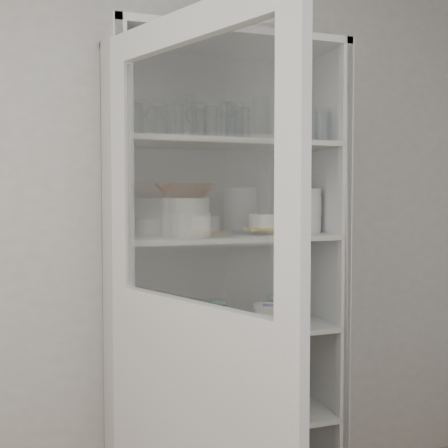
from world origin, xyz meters
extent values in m
cube|color=beige|center=(0.00, 1.50, 1.30)|extent=(3.60, 0.02, 2.60)
cube|color=beige|center=(-0.28, 1.27, 1.05)|extent=(0.03, 0.45, 2.10)
cube|color=beige|center=(0.68, 1.27, 1.05)|extent=(0.03, 0.45, 2.10)
cube|color=#989897|center=(0.20, 1.49, 1.05)|extent=(1.00, 0.03, 2.10)
cube|color=beige|center=(0.20, 1.27, 2.08)|extent=(1.00, 0.45, 0.03)
cube|color=beige|center=(0.20, 1.26, 0.45)|extent=(0.94, 0.42, 0.02)
cube|color=beige|center=(0.20, 1.26, 0.85)|extent=(0.94, 0.42, 0.02)
cube|color=beige|center=(0.20, 1.26, 1.25)|extent=(0.94, 0.42, 0.02)
cube|color=beige|center=(0.20, 1.26, 1.65)|extent=(0.94, 0.42, 0.02)
cube|color=beige|center=(-0.13, 0.63, 1.95)|extent=(0.38, 0.85, 0.10)
cube|color=beige|center=(-0.28, 1.01, 1.50)|extent=(0.07, 0.10, 0.80)
cube|color=beige|center=(0.03, 0.26, 1.50)|extent=(0.07, 0.10, 0.80)
cube|color=silver|center=(-0.13, 0.63, 1.50)|extent=(0.29, 0.67, 0.78)
cylinder|color=silver|center=(-0.21, 1.14, 1.72)|extent=(0.07, 0.07, 0.12)
cylinder|color=silver|center=(0.05, 1.16, 1.73)|extent=(0.08, 0.08, 0.14)
cylinder|color=silver|center=(0.10, 1.15, 1.73)|extent=(0.07, 0.07, 0.13)
cylinder|color=silver|center=(0.20, 1.15, 1.74)|extent=(0.08, 0.08, 0.15)
cylinder|color=silver|center=(0.18, 1.15, 1.73)|extent=(0.09, 0.09, 0.14)
cylinder|color=silver|center=(0.61, 1.14, 1.74)|extent=(0.08, 0.08, 0.15)
cylinder|color=silver|center=(0.61, 1.14, 1.73)|extent=(0.08, 0.08, 0.13)
cylinder|color=silver|center=(-0.20, 1.26, 1.74)|extent=(0.10, 0.10, 0.16)
cylinder|color=silver|center=(-0.02, 1.25, 1.73)|extent=(0.09, 0.09, 0.15)
cylinder|color=silver|center=(-0.06, 1.29, 1.73)|extent=(0.09, 0.09, 0.14)
cylinder|color=silver|center=(0.10, 1.27, 1.73)|extent=(0.07, 0.07, 0.14)
cylinder|color=silver|center=(0.24, 1.25, 1.73)|extent=(0.07, 0.07, 0.14)
cylinder|color=white|center=(0.00, 1.19, 1.31)|extent=(0.21, 0.21, 0.10)
cylinder|color=white|center=(-0.07, 1.39, 1.30)|extent=(0.22, 0.22, 0.07)
cylinder|color=silver|center=(0.00, 1.19, 1.39)|extent=(0.21, 0.21, 0.06)
imported|color=brown|center=(0.00, 1.19, 1.45)|extent=(0.32, 0.32, 0.06)
cylinder|color=silver|center=(0.38, 1.26, 1.27)|extent=(0.35, 0.35, 0.02)
cube|color=#E5AA10|center=(0.38, 1.26, 1.28)|extent=(0.18, 0.18, 0.01)
cylinder|color=white|center=(0.38, 1.26, 1.32)|extent=(0.15, 0.15, 0.06)
cylinder|color=silver|center=(0.59, 1.26, 1.36)|extent=(0.15, 0.15, 0.20)
imported|color=#1E3497|center=(0.41, 1.21, 0.91)|extent=(0.15, 0.15, 0.10)
imported|color=teal|center=(0.49, 1.32, 0.91)|extent=(0.15, 0.15, 0.10)
imported|color=white|center=(0.35, 1.16, 0.91)|extent=(0.14, 0.14, 0.10)
cylinder|color=teal|center=(0.18, 1.29, 0.90)|extent=(0.08, 0.08, 0.08)
ellipsoid|color=teal|center=(0.18, 1.29, 0.95)|extent=(0.08, 0.08, 0.02)
cylinder|color=#ACABB1|center=(-0.09, 1.22, 0.88)|extent=(0.10, 0.10, 0.04)
cylinder|color=white|center=(-0.20, 1.28, 0.93)|extent=(0.15, 0.15, 0.14)
imported|color=silver|center=(0.20, 1.29, 0.49)|extent=(0.27, 0.27, 0.06)
cube|color=#A8A8A9|center=(0.40, 1.27, 0.49)|extent=(0.24, 0.18, 0.07)
cylinder|color=silver|center=(0.25, 1.18, 1.73)|extent=(0.07, 0.07, 0.14)
camera|label=1|loc=(-0.61, -1.03, 1.43)|focal=45.00mm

